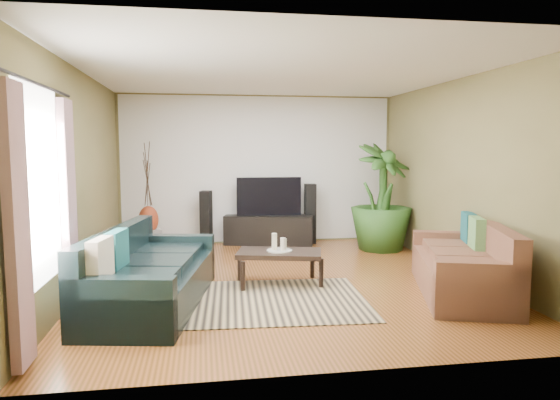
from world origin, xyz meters
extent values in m
plane|color=brown|center=(0.00, 0.00, 0.00)|extent=(5.50, 5.50, 0.00)
plane|color=white|center=(0.00, 0.00, 2.70)|extent=(5.50, 5.50, 0.00)
plane|color=brown|center=(0.00, 2.75, 1.35)|extent=(5.00, 0.00, 5.00)
plane|color=brown|center=(0.00, -2.75, 1.35)|extent=(5.00, 0.00, 5.00)
plane|color=brown|center=(-2.50, 0.00, 1.35)|extent=(0.00, 5.50, 5.50)
plane|color=brown|center=(2.50, 0.00, 1.35)|extent=(0.00, 5.50, 5.50)
plane|color=white|center=(0.00, 2.74, 1.35)|extent=(4.90, 0.00, 4.90)
plane|color=white|center=(-2.48, -1.60, 1.40)|extent=(0.00, 1.80, 1.80)
cube|color=gray|center=(-2.43, -2.35, 1.15)|extent=(0.08, 0.35, 2.20)
cube|color=gray|center=(-2.43, -0.85, 1.15)|extent=(0.08, 0.35, 2.20)
cylinder|color=black|center=(-2.43, -1.60, 2.30)|extent=(0.03, 1.90, 0.03)
cube|color=black|center=(-1.59, -0.79, 0.42)|extent=(1.41, 2.49, 0.85)
cube|color=brown|center=(2.02, -0.93, 0.42)|extent=(1.47, 2.20, 0.85)
cube|color=tan|center=(-0.41, -0.85, 0.01)|extent=(2.53, 1.86, 0.01)
cube|color=black|center=(-0.07, -0.18, 0.22)|extent=(1.16, 0.81, 0.43)
cylinder|color=#979892|center=(-0.07, -0.18, 0.44)|extent=(0.33, 0.33, 0.01)
cylinder|color=beige|center=(-0.13, -0.15, 0.55)|extent=(0.07, 0.07, 0.21)
cylinder|color=beige|center=(-0.03, -0.22, 0.53)|extent=(0.07, 0.07, 0.16)
cylinder|color=beige|center=(0.00, -0.12, 0.52)|extent=(0.07, 0.07, 0.13)
cube|color=black|center=(0.16, 2.50, 0.27)|extent=(1.66, 0.88, 0.53)
cube|color=black|center=(0.16, 2.50, 0.88)|extent=(1.17, 0.06, 0.69)
cube|color=black|center=(-0.97, 2.50, 0.49)|extent=(0.23, 0.25, 0.99)
cube|color=black|center=(0.92, 2.50, 0.54)|extent=(0.21, 0.23, 1.09)
imported|color=#254F1A|center=(1.99, 1.71, 0.91)|extent=(1.42, 1.42, 1.83)
cylinder|color=black|center=(1.99, 1.71, 0.13)|extent=(0.34, 0.34, 0.26)
cube|color=gray|center=(-1.94, 2.25, 0.18)|extent=(0.46, 0.46, 0.37)
ellipsoid|color=maroon|center=(-1.94, 2.25, 0.53)|extent=(0.34, 0.34, 0.47)
cube|color=brown|center=(-2.14, 0.80, 0.30)|extent=(0.62, 0.62, 0.59)
camera|label=1|loc=(-1.04, -6.37, 1.75)|focal=32.00mm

